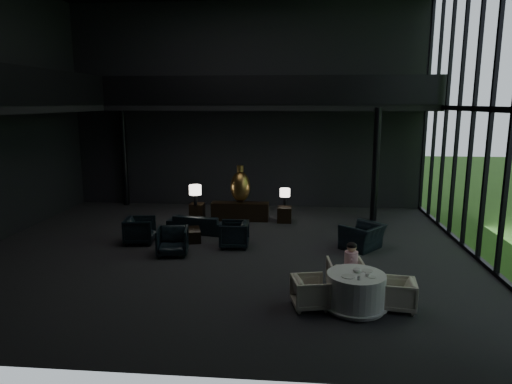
# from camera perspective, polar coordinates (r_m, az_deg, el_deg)

# --- Properties ---
(floor) EXTENTS (14.00, 12.00, 0.02)m
(floor) POSITION_cam_1_polar(r_m,az_deg,el_deg) (13.10, -4.07, -7.46)
(floor) COLOR black
(floor) RESTS_ON ground
(wall_back) EXTENTS (14.00, 0.04, 8.00)m
(wall_back) POSITION_cam_1_polar(r_m,az_deg,el_deg) (18.37, -1.20, 10.59)
(wall_back) COLOR black
(wall_back) RESTS_ON ground
(wall_front) EXTENTS (14.00, 0.04, 8.00)m
(wall_front) POSITION_cam_1_polar(r_m,az_deg,el_deg) (6.58, -13.05, 9.38)
(wall_front) COLOR black
(wall_front) RESTS_ON ground
(curtain_wall) EXTENTS (0.20, 12.00, 8.00)m
(curtain_wall) POSITION_cam_1_polar(r_m,az_deg,el_deg) (13.20, 27.41, 9.17)
(curtain_wall) COLOR black
(curtain_wall) RESTS_ON ground
(mezzanine_left) EXTENTS (2.00, 12.00, 0.25)m
(mezzanine_left) POSITION_cam_1_polar(r_m,az_deg,el_deg) (14.66, -28.46, 9.14)
(mezzanine_left) COLOR black
(mezzanine_left) RESTS_ON wall_left
(mezzanine_back) EXTENTS (12.00, 2.00, 0.25)m
(mezzanine_back) POSITION_cam_1_polar(r_m,az_deg,el_deg) (17.29, 1.78, 10.56)
(mezzanine_back) COLOR black
(mezzanine_back) RESTS_ON wall_back
(railing_left) EXTENTS (0.06, 12.00, 1.00)m
(railing_left) POSITION_cam_1_polar(r_m,az_deg,el_deg) (14.14, -25.24, 11.84)
(railing_left) COLOR black
(railing_left) RESTS_ON mezzanine_left
(railing_back) EXTENTS (12.00, 0.06, 1.00)m
(railing_back) POSITION_cam_1_polar(r_m,az_deg,el_deg) (16.29, 1.58, 12.63)
(railing_back) COLOR black
(railing_back) RESTS_ON mezzanine_back
(column_nw) EXTENTS (0.24, 0.24, 4.00)m
(column_nw) POSITION_cam_1_polar(r_m,az_deg,el_deg) (19.41, -16.15, 4.27)
(column_nw) COLOR black
(column_nw) RESTS_ON floor
(column_ne) EXTENTS (0.24, 0.24, 4.00)m
(column_ne) POSITION_cam_1_polar(r_m,az_deg,el_deg) (16.63, 14.73, 3.26)
(column_ne) COLOR black
(column_ne) RESTS_ON floor
(console) EXTENTS (2.05, 0.46, 0.65)m
(console) POSITION_cam_1_polar(r_m,az_deg,el_deg) (16.40, -2.01, -2.44)
(console) COLOR black
(console) RESTS_ON floor
(bronze_urn) EXTENTS (0.71, 0.71, 1.32)m
(bronze_urn) POSITION_cam_1_polar(r_m,az_deg,el_deg) (16.36, -1.97, 0.71)
(bronze_urn) COLOR #AA6824
(bronze_urn) RESTS_ON console
(side_table_left) EXTENTS (0.50, 0.50, 0.55)m
(side_table_left) POSITION_cam_1_polar(r_m,az_deg,el_deg) (16.83, -7.36, -2.34)
(side_table_left) COLOR black
(side_table_left) RESTS_ON floor
(table_lamp_left) EXTENTS (0.43, 0.43, 0.72)m
(table_lamp_left) POSITION_cam_1_polar(r_m,az_deg,el_deg) (16.44, -7.61, 0.16)
(table_lamp_left) COLOR black
(table_lamp_left) RESTS_ON side_table_left
(side_table_right) EXTENTS (0.50, 0.50, 0.55)m
(side_table_right) POSITION_cam_1_polar(r_m,az_deg,el_deg) (16.19, 3.58, -2.82)
(side_table_right) COLOR black
(side_table_right) RESTS_ON floor
(table_lamp_right) EXTENTS (0.36, 0.36, 0.61)m
(table_lamp_right) POSITION_cam_1_polar(r_m,az_deg,el_deg) (16.32, 3.64, -0.16)
(table_lamp_right) COLOR black
(table_lamp_right) RESTS_ON side_table_right
(sofa) EXTENTS (1.97, 0.91, 0.74)m
(sofa) POSITION_cam_1_polar(r_m,az_deg,el_deg) (15.01, -7.14, -3.62)
(sofa) COLOR black
(sofa) RESTS_ON floor
(lounge_armchair_west) EXTENTS (1.00, 1.05, 0.97)m
(lounge_armchair_west) POSITION_cam_1_polar(r_m,az_deg,el_deg) (14.17, -14.33, -4.31)
(lounge_armchair_west) COLOR black
(lounge_armchair_west) RESTS_ON floor
(lounge_armchair_east) EXTENTS (0.86, 0.91, 0.91)m
(lounge_armchair_east) POSITION_cam_1_polar(r_m,az_deg,el_deg) (13.38, -2.76, -5.02)
(lounge_armchair_east) COLOR black
(lounge_armchair_east) RESTS_ON floor
(lounge_armchair_south) EXTENTS (1.04, 0.99, 0.94)m
(lounge_armchair_south) POSITION_cam_1_polar(r_m,az_deg,el_deg) (12.89, -10.41, -5.75)
(lounge_armchair_south) COLOR black
(lounge_armchair_south) RESTS_ON floor
(window_armchair) EXTENTS (1.32, 1.38, 1.01)m
(window_armchair) POSITION_cam_1_polar(r_m,az_deg,el_deg) (13.54, 13.19, -4.87)
(window_armchair) COLOR black
(window_armchair) RESTS_ON floor
(coffee_table) EXTENTS (1.01, 1.01, 0.36)m
(coffee_table) POSITION_cam_1_polar(r_m,az_deg,el_deg) (14.17, -8.67, -5.35)
(coffee_table) COLOR black
(coffee_table) RESTS_ON floor
(dining_table) EXTENTS (1.35, 1.35, 0.75)m
(dining_table) POSITION_cam_1_polar(r_m,az_deg,el_deg) (9.78, 12.33, -12.27)
(dining_table) COLOR white
(dining_table) RESTS_ON floor
(dining_chair_north) EXTENTS (0.84, 0.79, 0.81)m
(dining_chair_north) POSITION_cam_1_polar(r_m,az_deg,el_deg) (10.57, 11.11, -9.96)
(dining_chair_north) COLOR #BEB59D
(dining_chair_north) RESTS_ON floor
(dining_chair_east) EXTENTS (0.64, 0.67, 0.62)m
(dining_chair_east) POSITION_cam_1_polar(r_m,az_deg,el_deg) (9.98, 17.33, -12.13)
(dining_chair_east) COLOR #BEB79A
(dining_chair_east) RESTS_ON floor
(dining_chair_west) EXTENTS (0.74, 0.77, 0.68)m
(dining_chair_west) POSITION_cam_1_polar(r_m,az_deg,el_deg) (9.67, 6.80, -12.30)
(dining_chair_west) COLOR beige
(dining_chair_west) RESTS_ON floor
(child) EXTENTS (0.30, 0.30, 0.65)m
(child) POSITION_cam_1_polar(r_m,az_deg,el_deg) (10.56, 11.82, -7.88)
(child) COLOR pink
(child) RESTS_ON dining_chair_north
(plate_a) EXTENTS (0.29, 0.29, 0.02)m
(plate_a) POSITION_cam_1_polar(r_m,az_deg,el_deg) (9.43, 11.45, -10.31)
(plate_a) COLOR white
(plate_a) RESTS_ON dining_table
(plate_b) EXTENTS (0.30, 0.30, 0.02)m
(plate_b) POSITION_cam_1_polar(r_m,az_deg,el_deg) (9.82, 13.75, -9.54)
(plate_b) COLOR white
(plate_b) RESTS_ON dining_table
(saucer) EXTENTS (0.19, 0.19, 0.01)m
(saucer) POSITION_cam_1_polar(r_m,az_deg,el_deg) (9.50, 14.29, -10.28)
(saucer) COLOR white
(saucer) RESTS_ON dining_table
(coffee_cup) EXTENTS (0.10, 0.10, 0.06)m
(coffee_cup) POSITION_cam_1_polar(r_m,az_deg,el_deg) (9.53, 13.77, -9.94)
(coffee_cup) COLOR white
(coffee_cup) RESTS_ON saucer
(cereal_bowl) EXTENTS (0.17, 0.17, 0.08)m
(cereal_bowl) POSITION_cam_1_polar(r_m,az_deg,el_deg) (9.70, 12.51, -9.52)
(cereal_bowl) COLOR white
(cereal_bowl) RESTS_ON dining_table
(cream_pot) EXTENTS (0.07, 0.07, 0.07)m
(cream_pot) POSITION_cam_1_polar(r_m,az_deg,el_deg) (9.31, 12.71, -10.48)
(cream_pot) COLOR #99999E
(cream_pot) RESTS_ON dining_table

